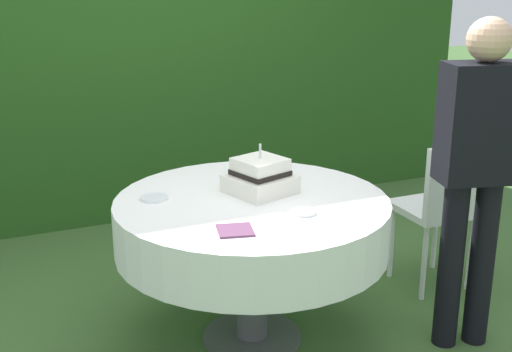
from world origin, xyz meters
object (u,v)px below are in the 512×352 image
serving_plate_near (154,198)px  garden_chair (443,201)px  cake_table (252,225)px  serving_plate_left (266,168)px  serving_plate_far (304,212)px  standing_person (476,165)px  napkin_stack (235,230)px  wedding_cake (260,177)px

serving_plate_near → garden_chair: size_ratio=0.15×
garden_chair → cake_table: bearing=-176.5°
garden_chair → serving_plate_left: bearing=159.9°
serving_plate_far → standing_person: standing_person is taller
serving_plate_near → napkin_stack: size_ratio=0.91×
cake_table → napkin_stack: bearing=-123.2°
napkin_stack → garden_chair: garden_chair is taller
serving_plate_near → napkin_stack: 0.56m
serving_plate_left → napkin_stack: bearing=-122.8°
wedding_cake → serving_plate_near: (-0.50, 0.11, -0.07)m
wedding_cake → serving_plate_far: 0.36m
serving_plate_far → serving_plate_left: (0.13, 0.69, 0.00)m
wedding_cake → cake_table: bearing=-134.5°
serving_plate_left → wedding_cake: bearing=-118.8°
serving_plate_near → cake_table: bearing=-23.7°
serving_plate_far → serving_plate_near: bearing=141.0°
serving_plate_far → serving_plate_left: 0.70m
serving_plate_far → garden_chair: (1.07, 0.34, -0.21)m
garden_chair → serving_plate_near: bearing=176.0°
cake_table → serving_plate_far: size_ratio=11.57×
serving_plate_near → serving_plate_left: bearing=18.6°
wedding_cake → serving_plate_left: (0.19, 0.34, -0.07)m
serving_plate_left → garden_chair: size_ratio=0.16×
cake_table → standing_person: standing_person is taller
wedding_cake → garden_chair: (1.13, -0.01, -0.29)m
cake_table → standing_person: bearing=-25.4°
garden_chair → napkin_stack: bearing=-163.9°
serving_plate_far → garden_chair: 1.14m
serving_plate_far → serving_plate_left: size_ratio=0.79×
serving_plate_left → garden_chair: (0.94, -0.35, -0.21)m
wedding_cake → garden_chair: 1.16m
wedding_cake → standing_person: 1.02m
serving_plate_near → standing_person: size_ratio=0.08×
serving_plate_near → standing_person: standing_person is taller
napkin_stack → serving_plate_left: bearing=57.2°
wedding_cake → standing_person: size_ratio=0.22×
serving_plate_near → serving_plate_left: (0.69, 0.23, 0.00)m
standing_person → wedding_cake: bearing=148.5°
cake_table → serving_plate_far: (0.14, -0.27, 0.14)m
serving_plate_far → napkin_stack: 0.37m
napkin_stack → garden_chair: 1.50m
serving_plate_near → napkin_stack: serving_plate_near is taller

